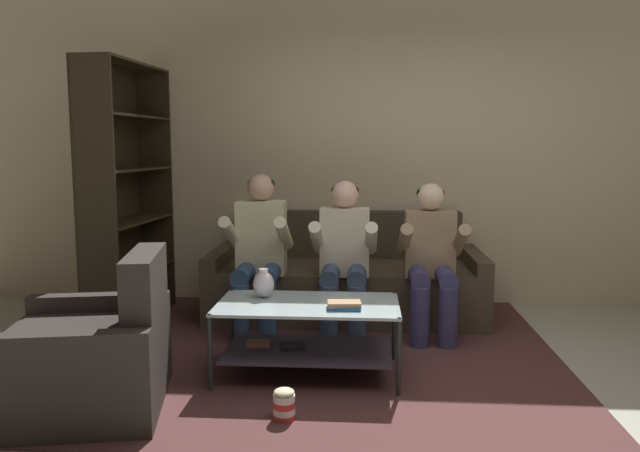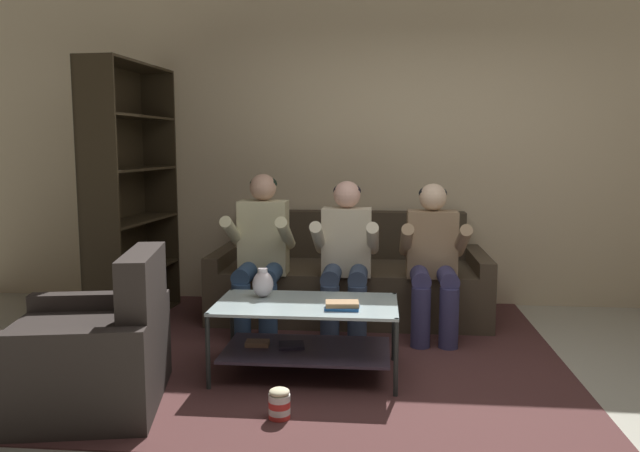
# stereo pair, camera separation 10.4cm
# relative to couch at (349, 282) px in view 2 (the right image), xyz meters

# --- Properties ---
(ground) EXTENTS (16.80, 16.80, 0.00)m
(ground) POSITION_rel_couch_xyz_m (0.58, -1.92, -0.29)
(ground) COLOR #AEAC9C
(back_partition) EXTENTS (8.40, 0.12, 2.90)m
(back_partition) POSITION_rel_couch_xyz_m (0.58, 0.54, 1.16)
(back_partition) COLOR beige
(back_partition) RESTS_ON ground
(couch) EXTENTS (2.29, 0.97, 0.87)m
(couch) POSITION_rel_couch_xyz_m (0.00, 0.00, 0.00)
(couch) COLOR #473B2D
(couch) RESTS_ON ground
(person_seated_left) EXTENTS (0.50, 0.58, 1.24)m
(person_seated_left) POSITION_rel_couch_xyz_m (-0.66, -0.57, 0.39)
(person_seated_left) COLOR navy
(person_seated_left) RESTS_ON ground
(person_seated_middle) EXTENTS (0.50, 0.58, 1.19)m
(person_seated_middle) POSITION_rel_couch_xyz_m (0.00, -0.57, 0.36)
(person_seated_middle) COLOR #32415B
(person_seated_middle) RESTS_ON ground
(person_seated_right) EXTENTS (0.50, 0.58, 1.17)m
(person_seated_right) POSITION_rel_couch_xyz_m (0.66, -0.57, 0.36)
(person_seated_right) COLOR #383660
(person_seated_right) RESTS_ON ground
(coffee_table) EXTENTS (1.14, 0.64, 0.47)m
(coffee_table) POSITION_rel_couch_xyz_m (-0.20, -1.45, 0.03)
(coffee_table) COLOR #A8BFC1
(coffee_table) RESTS_ON ground
(area_rug) EXTENTS (3.19, 3.40, 0.01)m
(area_rug) POSITION_rel_couch_xyz_m (-0.10, -0.85, -0.28)
(area_rug) COLOR #4C2B29
(area_rug) RESTS_ON ground
(vase) EXTENTS (0.14, 0.14, 0.19)m
(vase) POSITION_rel_couch_xyz_m (-0.50, -1.33, 0.27)
(vase) COLOR silver
(vase) RESTS_ON coffee_table
(book_stack) EXTENTS (0.21, 0.14, 0.04)m
(book_stack) POSITION_rel_couch_xyz_m (0.03, -1.58, 0.21)
(book_stack) COLOR blue
(book_stack) RESTS_ON coffee_table
(bookshelf) EXTENTS (0.39, 1.14, 2.11)m
(bookshelf) POSITION_rel_couch_xyz_m (-1.82, -0.38, 0.59)
(bookshelf) COLOR #2C2315
(bookshelf) RESTS_ON ground
(armchair) EXTENTS (1.00, 1.07, 0.87)m
(armchair) POSITION_rel_couch_xyz_m (-1.35, -2.03, 0.00)
(armchair) COLOR #2E2724
(armchair) RESTS_ON ground
(popcorn_tub) EXTENTS (0.12, 0.12, 0.18)m
(popcorn_tub) POSITION_rel_couch_xyz_m (-0.27, -2.12, -0.20)
(popcorn_tub) COLOR red
(popcorn_tub) RESTS_ON ground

